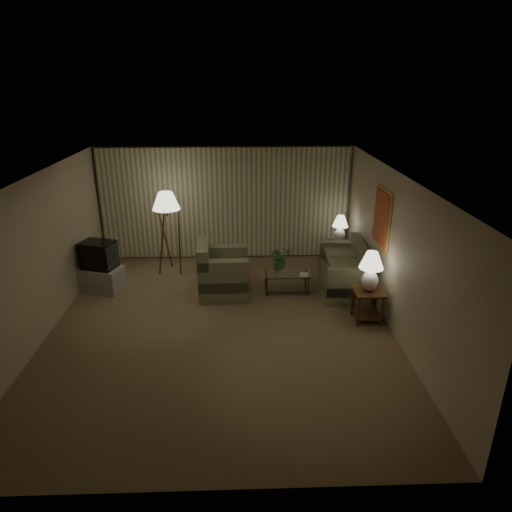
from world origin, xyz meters
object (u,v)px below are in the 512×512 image
at_px(coffee_table, 287,279).
at_px(floor_lamp, 168,231).
at_px(side_table_near, 368,300).
at_px(vase, 280,270).
at_px(ottoman, 234,275).
at_px(table_lamp_far, 340,226).
at_px(crt_tv, 98,255).
at_px(tv_cabinet, 102,279).
at_px(sofa, 344,272).
at_px(armchair, 223,274).
at_px(table_lamp_near, 371,268).
at_px(side_table_far, 339,250).

height_order(coffee_table, floor_lamp, floor_lamp).
height_order(side_table_near, vase, side_table_near).
bearing_deg(ottoman, coffee_table, -21.38).
height_order(table_lamp_far, crt_tv, table_lamp_far).
xyz_separation_m(floor_lamp, ottoman, (1.46, -0.70, -0.77)).
distance_m(table_lamp_far, tv_cabinet, 5.37).
relative_size(floor_lamp, vase, 12.45).
relative_size(table_lamp_far, crt_tv, 0.82).
height_order(sofa, coffee_table, sofa).
bearing_deg(crt_tv, tv_cabinet, 0.00).
bearing_deg(vase, side_table_near, -39.87).
height_order(armchair, crt_tv, crt_tv).
relative_size(tv_cabinet, crt_tv, 1.27).
height_order(coffee_table, crt_tv, crt_tv).
bearing_deg(sofa, floor_lamp, -101.30).
relative_size(side_table_near, ottoman, 1.01).
distance_m(table_lamp_near, table_lamp_far, 2.60).
bearing_deg(ottoman, table_lamp_far, 20.63).
height_order(armchair, side_table_far, armchair).
bearing_deg(vase, table_lamp_far, 42.05).
bearing_deg(side_table_near, vase, 140.13).
distance_m(sofa, vase, 1.35).
bearing_deg(floor_lamp, sofa, -15.41).
xyz_separation_m(table_lamp_near, floor_lamp, (-3.90, 2.38, -0.07)).
bearing_deg(crt_tv, vase, 14.26).
xyz_separation_m(coffee_table, ottoman, (-1.10, 0.43, -0.08)).
relative_size(sofa, side_table_far, 3.08).
bearing_deg(sofa, tv_cabinet, -87.32).
relative_size(coffee_table, ottoman, 1.66).
xyz_separation_m(armchair, tv_cabinet, (-2.55, 0.26, -0.19)).
xyz_separation_m(ottoman, vase, (0.95, -0.43, 0.29)).
distance_m(table_lamp_near, floor_lamp, 4.57).
xyz_separation_m(table_lamp_far, crt_tv, (-5.20, -1.12, -0.19)).
bearing_deg(side_table_far, vase, -137.95).
bearing_deg(armchair, side_table_near, -116.29).
relative_size(armchair, table_lamp_near, 1.47).
relative_size(tv_cabinet, floor_lamp, 0.52).
relative_size(side_table_near, side_table_far, 1.00).
xyz_separation_m(crt_tv, ottoman, (2.76, 0.20, -0.58)).
height_order(coffee_table, tv_cabinet, tv_cabinet).
bearing_deg(table_lamp_far, crt_tv, -167.80).
bearing_deg(ottoman, sofa, -8.18).
xyz_separation_m(table_lamp_far, ottoman, (-2.44, -0.92, -0.77)).
bearing_deg(table_lamp_far, armchair, -152.45).
relative_size(table_lamp_near, coffee_table, 0.75).
bearing_deg(sofa, crt_tv, -87.32).
bearing_deg(floor_lamp, tv_cabinet, -145.07).
bearing_deg(side_table_far, coffee_table, -134.93).
distance_m(coffee_table, floor_lamp, 2.88).
bearing_deg(vase, side_table_far, 42.05).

